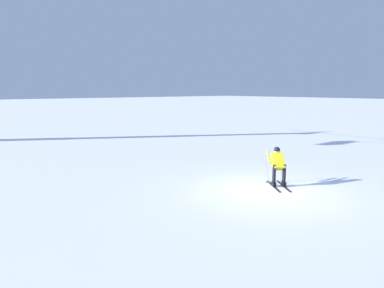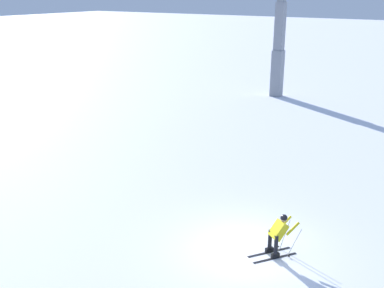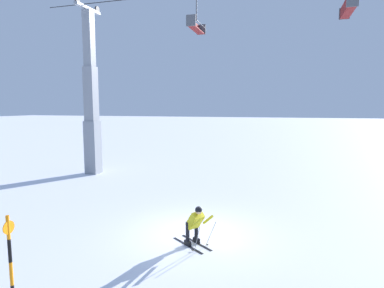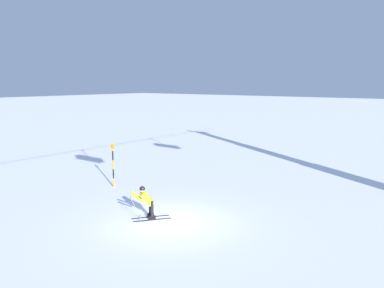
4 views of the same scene
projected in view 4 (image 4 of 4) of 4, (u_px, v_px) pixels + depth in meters
name	position (u px, v px, depth m)	size (l,w,h in m)	color
ground_plane	(171.00, 222.00, 16.09)	(260.00, 260.00, 0.00)	white
skier_carving_main	(147.00, 200.00, 16.35)	(1.68, 1.44, 1.57)	black
trail_marker_pole	(113.00, 163.00, 21.25)	(0.07, 0.28, 2.50)	orange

